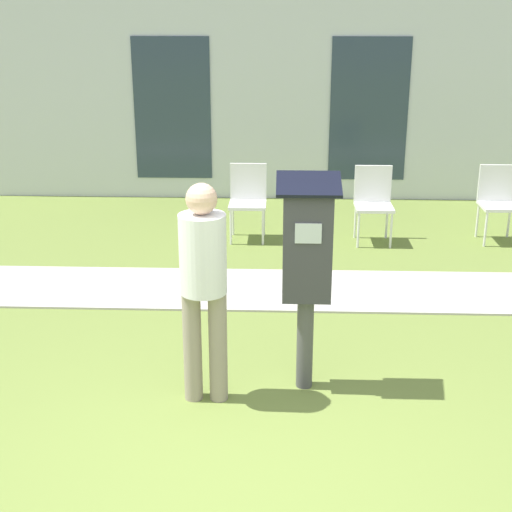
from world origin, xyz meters
The scene contains 8 objects.
ground_plane centered at (0.00, 0.00, 0.00)m, with size 40.00×40.00×0.00m, color olive.
sidewalk centered at (0.00, 3.12, 0.01)m, with size 12.00×1.10×0.02m.
building_facade centered at (0.00, 6.92, 1.60)m, with size 10.00×0.26×3.20m.
parking_meter centered at (0.37, 1.23, 1.02)m, with size 0.44×0.31×1.59m.
person_standing centered at (-0.34, 1.02, 0.93)m, with size 0.32×0.32×1.58m.
outdoor_chair_left centered at (-0.22, 4.86, 0.53)m, with size 0.44×0.44×0.90m.
outdoor_chair_middle centered at (1.27, 4.80, 0.53)m, with size 0.44×0.44×0.90m.
outdoor_chair_right centered at (2.77, 4.89, 0.53)m, with size 0.44×0.44×0.90m.
Camera 1 is at (0.19, -3.47, 2.64)m, focal length 50.00 mm.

